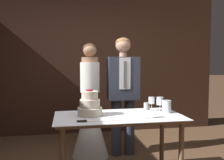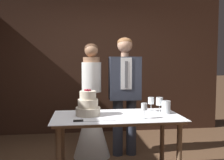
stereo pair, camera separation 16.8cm
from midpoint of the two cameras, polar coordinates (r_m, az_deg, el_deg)
wall_back at (r=4.93m, az=-6.21°, el=4.42°), size 5.12×0.12×2.83m
cake_table at (r=2.86m, az=-0.13°, el=-10.03°), size 1.44×0.73×0.80m
tiered_cake at (r=2.83m, az=-6.79°, el=-5.79°), size 0.28×0.28×0.30m
cake_knife at (r=2.57m, az=-6.92°, el=-9.32°), size 0.44×0.02×0.02m
wine_glass_near at (r=2.69m, az=6.18°, el=-6.14°), size 0.06×0.06×0.17m
wine_glass_middle at (r=3.08m, az=9.37°, el=-4.83°), size 0.08×0.08×0.18m
wine_glass_far at (r=3.11m, az=7.49°, el=-4.74°), size 0.07×0.07×0.17m
hurricane_candle at (r=3.02m, az=10.85°, el=-6.06°), size 0.10×0.10×0.15m
bride at (r=3.69m, az=-6.31°, el=-8.23°), size 0.54×0.54×1.66m
groom at (r=3.69m, az=1.23°, el=-1.89°), size 0.46×0.25×1.75m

